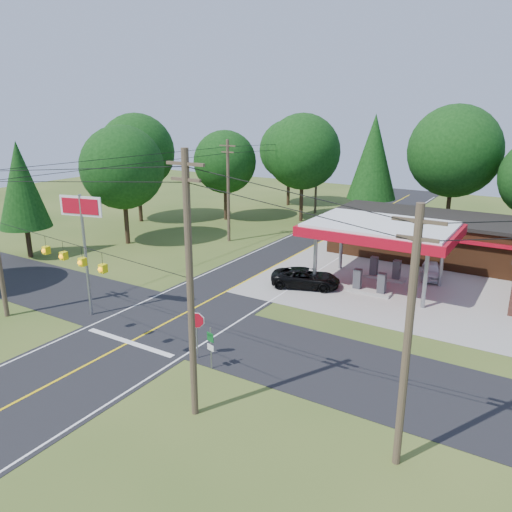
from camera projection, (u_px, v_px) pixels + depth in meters
The scene contains 17 objects.
ground at pixel (171, 321), 31.51m from camera, with size 120.00×120.00×0.00m, color #39521D.
main_highway at pixel (171, 320), 31.51m from camera, with size 8.00×120.00×0.02m, color black.
cross_road at pixel (171, 320), 31.50m from camera, with size 70.00×7.00×0.02m, color black.
lane_center_yellow at pixel (171, 320), 31.50m from camera, with size 0.15×110.00×0.00m, color yellow.
gas_canopy at pixel (381, 231), 36.33m from camera, with size 10.60×7.40×4.88m.
convenience_store at pixel (426, 235), 44.64m from camera, with size 16.40×7.55×3.80m.
utility_pole_near_right at pixel (190, 286), 20.31m from camera, with size 1.80×0.30×11.50m.
utility_pole_far_left at pixel (228, 190), 48.70m from camera, with size 1.80×0.30×10.00m.
utility_pole_right_b at pixel (408, 338), 17.47m from camera, with size 1.80×0.30×10.00m.
utility_pole_north at pixel (316, 176), 61.92m from camera, with size 0.30×0.30×9.50m.
overhead_beacons at pixel (72, 245), 25.34m from camera, with size 17.04×2.04×1.03m.
treeline_backdrop at pixel (338, 165), 48.50m from camera, with size 70.27×51.59×13.30m.
suv_car at pixel (306, 278), 37.18m from camera, with size 5.08×5.08×1.41m, color black.
sedan_car at pixel (431, 271), 39.13m from camera, with size 3.59×3.59×1.22m, color white.
big_stop_sign at pixel (82, 225), 30.67m from camera, with size 2.87×0.75×7.89m.
octagonal_stop_sign at pixel (196, 324), 26.21m from camera, with size 0.85×0.42×2.68m.
route_sign_post at pixel (211, 344), 25.31m from camera, with size 0.47×0.14×2.34m.
Camera 1 is at (19.84, -21.83, 12.98)m, focal length 35.00 mm.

